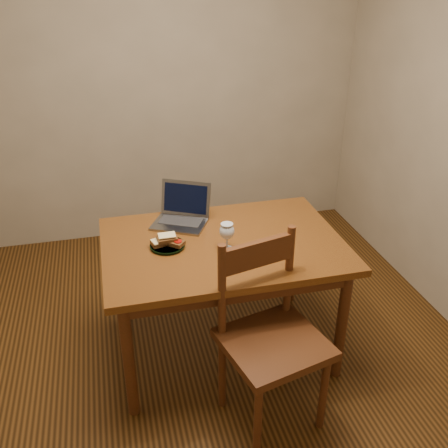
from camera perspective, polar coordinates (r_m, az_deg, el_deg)
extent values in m
cube|color=black|center=(3.15, -2.10, -14.07)|extent=(3.20, 3.20, 0.02)
cube|color=gray|center=(4.02, -7.41, 16.16)|extent=(3.20, 0.02, 2.60)
cube|color=gray|center=(1.15, 14.47, -16.78)|extent=(3.20, 0.02, 2.60)
cube|color=#50230D|center=(2.72, -0.11, -2.44)|extent=(1.30, 0.90, 0.04)
cylinder|color=#40220D|center=(2.59, -10.83, -15.09)|extent=(0.06, 0.06, 0.70)
cylinder|color=#40220D|center=(2.82, 13.29, -11.17)|extent=(0.06, 0.06, 0.70)
cylinder|color=#40220D|center=(3.18, -11.83, -6.15)|extent=(0.06, 0.06, 0.70)
cylinder|color=#40220D|center=(3.37, 7.85, -3.63)|extent=(0.06, 0.06, 0.70)
cube|color=#40220D|center=(2.46, 5.72, -13.48)|extent=(0.55, 0.54, 0.04)
cube|color=#40220D|center=(2.34, 3.84, -3.42)|extent=(0.37, 0.12, 0.13)
cylinder|color=black|center=(2.68, -6.47, -2.49)|extent=(0.19, 0.19, 0.02)
cube|color=slate|center=(2.89, -5.15, -0.04)|extent=(0.36, 0.32, 0.01)
cube|color=slate|center=(2.96, -4.40, 2.97)|extent=(0.29, 0.20, 0.20)
cube|color=black|center=(2.96, -4.40, 2.97)|extent=(0.25, 0.16, 0.16)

